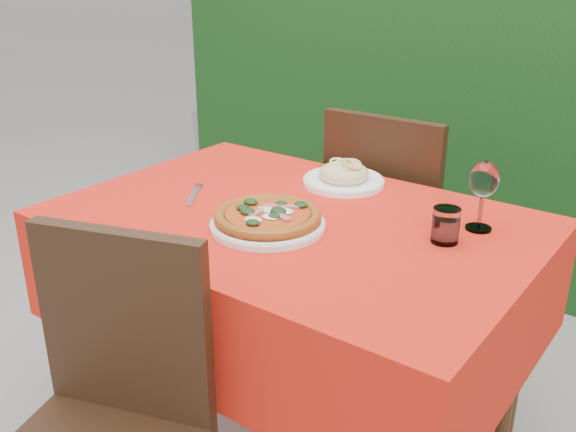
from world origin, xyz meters
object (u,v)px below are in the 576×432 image
Objects in this scene: pizza_plate at (268,219)px; fork at (193,196)px; chair_far at (391,221)px; chair_near at (106,412)px; wine_glass at (484,182)px; water_glass at (446,227)px; pasta_plate at (344,177)px.

pizza_plate reaches higher than fork.
pizza_plate is (0.01, -0.70, 0.25)m from chair_far.
chair_near is 4.87× the size of wine_glass.
water_glass is at bearing 126.32° from chair_far.
water_glass is 0.49× the size of wine_glass.
wine_glass reaches higher than water_glass.
fork is at bearing -129.56° from pasta_plate.
wine_glass reaches higher than chair_near.
pizza_plate is 0.32m from fork.
fork is (-0.71, -0.14, -0.04)m from water_glass.
pizza_plate is at bearing 69.39° from chair_near.
chair_near reaches higher than pizza_plate.
water_glass is (0.40, 0.19, 0.01)m from pizza_plate.
wine_glass is (0.43, 0.31, 0.10)m from pizza_plate.
chair_near is at bearing -97.08° from fork.
chair_far is 10.47× the size of water_glass.
chair_far reaches higher than pizza_plate.
pizza_plate is 1.93× the size of wine_glass.
water_glass is (0.40, -0.52, 0.26)m from chair_far.
fork is at bearing -160.42° from wine_glass.
chair_near is 1.23m from chair_far.
wine_glass reaches higher than fork.
pasta_plate is at bearing 16.49° from fork.
wine_glass reaches higher than pasta_plate.
chair_near is 0.96× the size of chair_far.
chair_near reaches higher than pasta_plate.
pizza_plate is at bearing -144.23° from wine_glass.
pasta_plate is at bearing 71.59° from chair_near.
water_glass is at bearing -106.71° from wine_glass.
water_glass is 0.16m from wine_glass.
pizza_plate is 0.44m from water_glass.
chair_far is 0.39m from pasta_plate.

